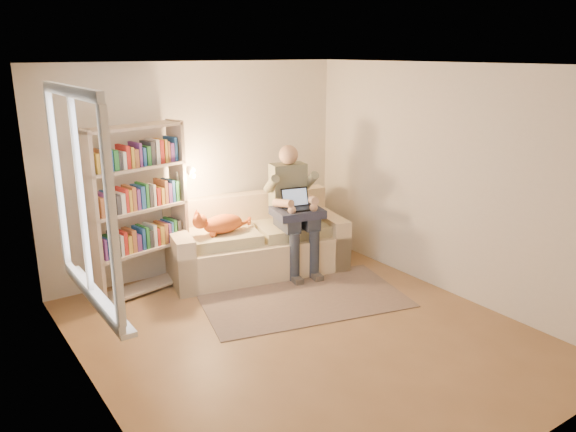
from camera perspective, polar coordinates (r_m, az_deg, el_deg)
floor at (r=5.73m, az=1.66°, el=-11.84°), size 4.50×4.50×0.00m
ceiling at (r=5.05m, az=1.91°, el=15.11°), size 4.00×4.50×0.02m
wall_left at (r=4.42m, az=-19.67°, el=-3.25°), size 0.02×4.50×2.60m
wall_right at (r=6.59m, az=15.98°, el=3.40°), size 0.02×4.50×2.60m
wall_back at (r=7.13m, az=-8.99°, el=4.79°), size 4.00×0.02×2.60m
wall_front at (r=3.78m, az=22.53°, el=-6.92°), size 4.00×0.02×2.60m
window at (r=4.60m, az=-19.79°, el=-1.54°), size 0.12×1.52×1.69m
sofa at (r=7.18m, az=-3.36°, el=-2.91°), size 2.36×1.42×0.93m
person at (r=7.03m, az=0.47°, el=1.43°), size 0.57×0.77×1.59m
cat at (r=6.79m, az=-7.29°, el=-0.82°), size 0.79×0.37×0.28m
blanket at (r=6.93m, az=1.31°, el=0.40°), size 0.67×0.59×0.10m
laptop at (r=6.91m, az=1.28°, el=1.32°), size 0.41×0.37×0.30m
bookshelf at (r=6.52m, az=-15.03°, el=1.34°), size 1.34×0.53×1.96m
rug at (r=6.47m, az=1.53°, el=-8.31°), size 2.51×1.84×0.01m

